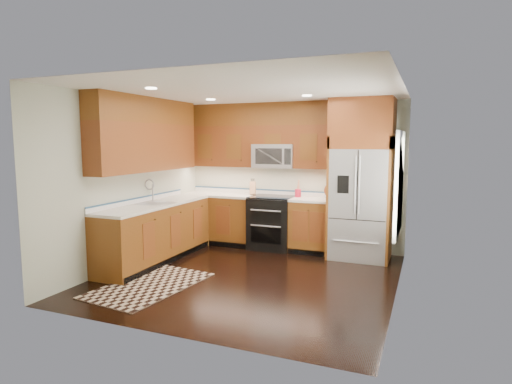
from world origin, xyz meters
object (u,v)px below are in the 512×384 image
at_px(rug, 150,285).
at_px(utensil_crock, 298,191).
at_px(range, 272,223).
at_px(refrigerator, 361,179).
at_px(knife_block, 253,188).

relative_size(rug, utensil_crock, 5.37).
distance_m(range, utensil_crock, 0.73).
bearing_deg(rug, range, 78.30).
xyz_separation_m(rug, utensil_crock, (1.27, 2.63, 1.04)).
bearing_deg(refrigerator, range, 178.60).
xyz_separation_m(range, refrigerator, (1.55, -0.04, 0.83)).
height_order(range, knife_block, knife_block).
xyz_separation_m(range, knife_block, (-0.44, 0.15, 0.59)).
bearing_deg(utensil_crock, rug, -115.84).
relative_size(range, knife_block, 3.15).
bearing_deg(refrigerator, utensil_crock, 171.98).
height_order(knife_block, utensil_crock, utensil_crock).
xyz_separation_m(knife_block, utensil_crock, (0.88, -0.03, -0.02)).
bearing_deg(knife_block, rug, -98.39).
height_order(range, rug, range).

